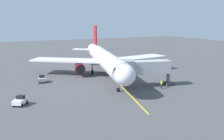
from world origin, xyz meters
TOP-DOWN VIEW (x-y plane):
  - ground_plane at (0.00, 0.00)m, footprint 220.00×220.00m
  - apron_lead_in_line at (0.43, 7.47)m, footprint 10.31×38.77m
  - airplane at (0.36, 1.20)m, footprint 33.68×39.79m
  - jet_bridge at (-1.99, 13.47)m, footprint 11.47×5.43m
  - ground_crew_marshaller at (-4.61, 16.48)m, footprint 0.47×0.38m
  - tug_near_nose at (14.98, 1.08)m, footprint 1.89×2.51m
  - tug_portside at (21.07, 14.56)m, footprint 2.54×2.74m

SIDE VIEW (x-z plane):
  - ground_plane at x=0.00m, z-range 0.00..0.00m
  - apron_lead_in_line at x=0.43m, z-range 0.00..0.01m
  - tug_near_nose at x=14.98m, z-range -0.05..1.45m
  - tug_portside at x=21.07m, z-range -0.05..1.45m
  - ground_crew_marshaller at x=-4.61m, z-range 0.03..1.74m
  - jet_bridge at x=-1.99m, z-range 1.06..6.46m
  - airplane at x=0.36m, z-range -1.75..9.75m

